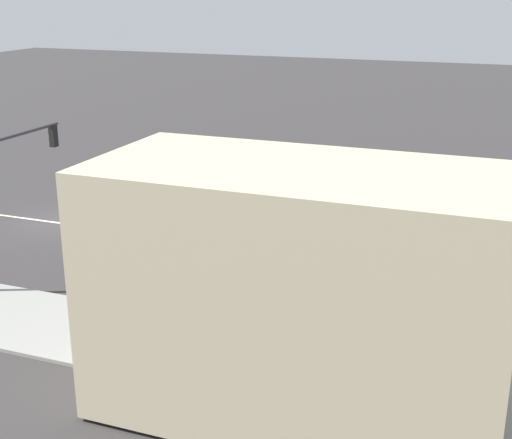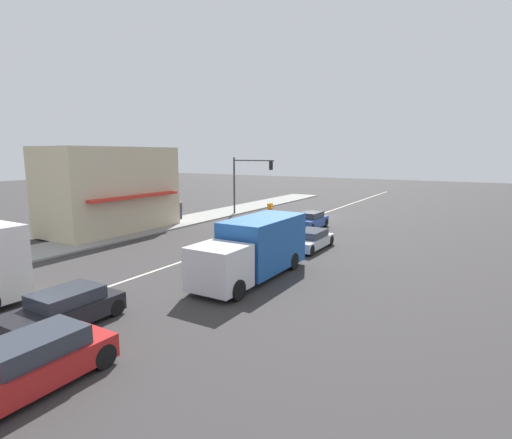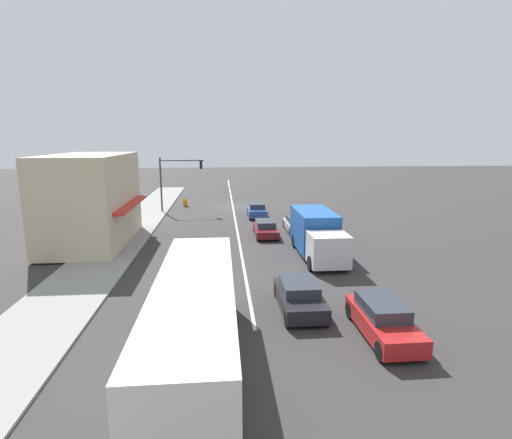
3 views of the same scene
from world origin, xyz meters
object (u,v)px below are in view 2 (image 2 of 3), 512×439
(pedestrian, at_px, (181,209))
(delivery_truck, at_px, (254,248))
(coupe_blue, at_px, (310,221))
(sedan_dark, at_px, (63,309))
(traffic_signal_main, at_px, (246,176))
(sedan_maroon, at_px, (262,239))
(hatchback_red, at_px, (30,364))
(sedan_silver, at_px, (310,240))
(warning_aframe_sign, at_px, (270,207))

(pedestrian, relative_size, delivery_truck, 0.22)
(coupe_blue, relative_size, sedan_dark, 0.95)
(traffic_signal_main, distance_m, sedan_maroon, 14.36)
(hatchback_red, distance_m, sedan_silver, 18.14)
(hatchback_red, distance_m, sedan_maroon, 17.07)
(hatchback_red, bearing_deg, warning_aframe_sign, -71.77)
(pedestrian, bearing_deg, warning_aframe_sign, -114.95)
(sedan_dark, height_order, sedan_silver, sedan_dark)
(delivery_truck, distance_m, coupe_blue, 13.80)
(hatchback_red, bearing_deg, sedan_silver, -90.00)
(sedan_maroon, bearing_deg, hatchback_red, 99.44)
(sedan_silver, bearing_deg, coupe_blue, -66.86)
(sedan_dark, xyz_separation_m, sedan_maroon, (-0.00, -14.06, -0.04))
(traffic_signal_main, distance_m, sedan_silver, 15.27)
(warning_aframe_sign, height_order, sedan_maroon, sedan_maroon)
(coupe_blue, xyz_separation_m, sedan_silver, (-2.80, 6.55, -0.07))
(sedan_dark, xyz_separation_m, sedan_silver, (-2.80, -15.36, -0.04))
(pedestrian, xyz_separation_m, coupe_blue, (-11.95, -2.24, -0.34))
(sedan_dark, distance_m, sedan_silver, 15.61)
(coupe_blue, bearing_deg, sedan_maroon, 90.00)
(traffic_signal_main, relative_size, warning_aframe_sign, 6.69)
(traffic_signal_main, height_order, delivery_truck, traffic_signal_main)
(sedan_silver, bearing_deg, traffic_signal_main, -41.74)
(coupe_blue, bearing_deg, delivery_truck, 101.72)
(warning_aframe_sign, xyz_separation_m, hatchback_red, (-10.44, 31.70, 0.26))
(pedestrian, bearing_deg, traffic_signal_main, -122.81)
(hatchback_red, bearing_deg, delivery_truck, -90.00)
(sedan_silver, relative_size, sedan_maroon, 1.05)
(traffic_signal_main, bearing_deg, warning_aframe_sign, -100.67)
(pedestrian, height_order, sedan_maroon, pedestrian)
(delivery_truck, bearing_deg, traffic_signal_main, -56.59)
(sedan_silver, bearing_deg, sedan_maroon, 24.80)
(warning_aframe_sign, relative_size, hatchback_red, 0.19)
(delivery_truck, bearing_deg, coupe_blue, -78.28)
(sedan_dark, bearing_deg, traffic_signal_main, -71.78)
(sedan_dark, bearing_deg, coupe_blue, -90.00)
(traffic_signal_main, height_order, warning_aframe_sign, traffic_signal_main)
(hatchback_red, xyz_separation_m, sedan_dark, (2.80, -2.78, -0.06))
(pedestrian, bearing_deg, hatchback_red, 123.30)
(sedan_dark, height_order, sedan_maroon, sedan_dark)
(hatchback_red, bearing_deg, sedan_dark, -44.76)
(traffic_signal_main, height_order, sedan_maroon, traffic_signal_main)
(pedestrian, xyz_separation_m, sedan_dark, (-11.95, 19.67, -0.37))
(coupe_blue, height_order, sedan_maroon, coupe_blue)
(traffic_signal_main, relative_size, coupe_blue, 1.44)
(traffic_signal_main, height_order, hatchback_red, traffic_signal_main)
(traffic_signal_main, distance_m, warning_aframe_sign, 5.08)
(pedestrian, relative_size, sedan_silver, 0.40)
(coupe_blue, xyz_separation_m, sedan_dark, (-0.00, 21.91, -0.03))
(warning_aframe_sign, height_order, sedan_silver, sedan_silver)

